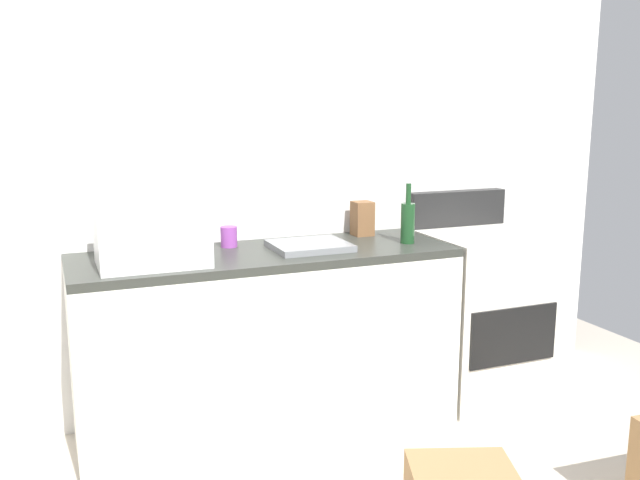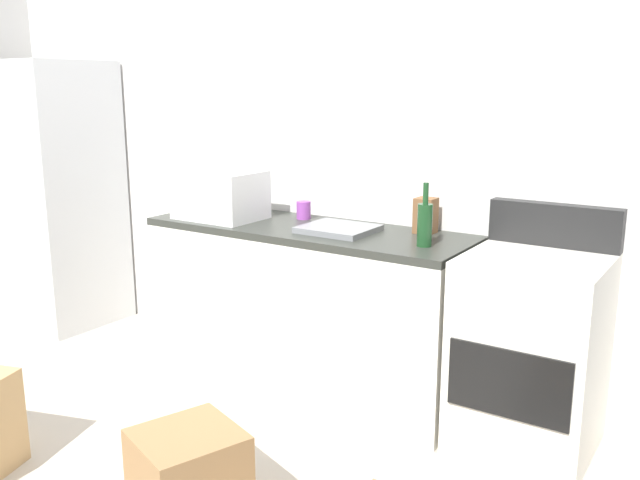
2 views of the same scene
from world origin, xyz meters
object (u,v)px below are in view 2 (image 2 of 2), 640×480
Objects in this scene: wine_bottle at (425,223)px; knife_block at (426,216)px; cardboard_box_small at (189,475)px; stove_oven at (531,350)px; coffee_mug at (304,210)px; refrigerator at (57,195)px; microwave at (220,195)px.

wine_bottle reaches higher than knife_block.
wine_bottle is 1.50m from cardboard_box_small.
wine_bottle is (-0.50, -0.08, 0.54)m from stove_oven.
stove_oven is 2.91× the size of cardboard_box_small.
coffee_mug is 0.73m from knife_block.
wine_bottle is 0.79× the size of cardboard_box_small.
refrigerator is at bearing 152.91° from cardboard_box_small.
coffee_mug is 1.67m from cardboard_box_small.
coffee_mug is at bearing 6.44° from refrigerator.
stove_oven is 1.45m from coffee_mug.
stove_oven is 0.75m from wine_bottle.
coffee_mug is at bearing 31.25° from microwave.
knife_block is (2.65, 0.25, 0.09)m from refrigerator.
microwave is at bearing 125.49° from cardboard_box_small.
microwave is 1.17m from knife_block.
cardboard_box_small is at bearing -126.18° from stove_oven.
microwave is at bearing -179.96° from wine_bottle.
cardboard_box_small is (2.35, -1.20, -0.72)m from refrigerator.
stove_oven is at bearing 53.82° from cardboard_box_small.
microwave is 0.48m from coffee_mug.
refrigerator reaches higher than cardboard_box_small.
refrigerator is 9.98× the size of knife_block.
refrigerator is 2.77m from wine_bottle.
stove_oven is at bearing 9.22° from wine_bottle.
stove_oven reaches higher than coffee_mug.
microwave is 1.22× the size of cardboard_box_small.
wine_bottle is 0.30m from knife_block.
cardboard_box_small is at bearing -109.45° from wine_bottle.
knife_block is (0.73, 0.03, 0.04)m from coffee_mug.
stove_oven is 1.85m from microwave.
stove_oven is 1.58m from cardboard_box_small.
cardboard_box_small is (-0.30, -1.45, -0.81)m from knife_block.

